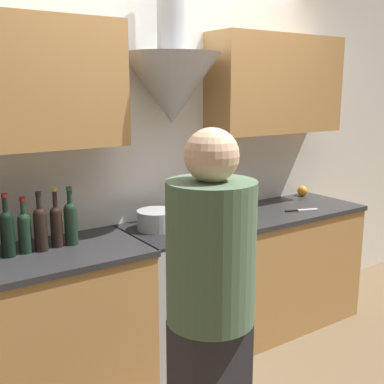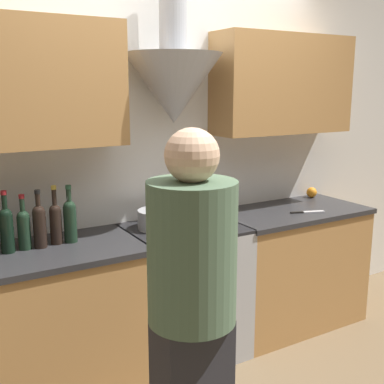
# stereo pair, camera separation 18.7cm
# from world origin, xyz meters

# --- Properties ---
(ground_plane) EXTENTS (12.00, 12.00, 0.00)m
(ground_plane) POSITION_xyz_m (0.00, 0.00, 0.00)
(ground_plane) COLOR brown
(wall_back) EXTENTS (8.40, 0.62, 2.60)m
(wall_back) POSITION_xyz_m (-0.02, 0.60, 1.48)
(wall_back) COLOR white
(wall_back) RESTS_ON ground_plane
(counter_left) EXTENTS (1.23, 0.62, 0.90)m
(counter_left) POSITION_xyz_m (-0.97, 0.33, 0.45)
(counter_left) COLOR #B27F47
(counter_left) RESTS_ON ground_plane
(counter_right) EXTENTS (1.12, 0.62, 0.90)m
(counter_right) POSITION_xyz_m (0.91, 0.33, 0.45)
(counter_right) COLOR #B27F47
(counter_right) RESTS_ON ground_plane
(stove_range) EXTENTS (0.73, 0.60, 0.90)m
(stove_range) POSITION_xyz_m (0.00, 0.34, 0.45)
(stove_range) COLOR #A8AAAF
(stove_range) RESTS_ON ground_plane
(wine_bottle_4) EXTENTS (0.07, 0.07, 0.34)m
(wine_bottle_4) POSITION_xyz_m (-1.07, 0.40, 1.04)
(wine_bottle_4) COLOR black
(wine_bottle_4) RESTS_ON counter_left
(wine_bottle_5) EXTENTS (0.07, 0.07, 0.31)m
(wine_bottle_5) POSITION_xyz_m (-0.98, 0.41, 1.02)
(wine_bottle_5) COLOR black
(wine_bottle_5) RESTS_ON counter_left
(wine_bottle_6) EXTENTS (0.07, 0.07, 0.33)m
(wine_bottle_6) POSITION_xyz_m (-0.90, 0.39, 1.03)
(wine_bottle_6) COLOR black
(wine_bottle_6) RESTS_ON counter_left
(wine_bottle_7) EXTENTS (0.07, 0.07, 0.34)m
(wine_bottle_7) POSITION_xyz_m (-0.80, 0.41, 1.03)
(wine_bottle_7) COLOR black
(wine_bottle_7) RESTS_ON counter_left
(wine_bottle_8) EXTENTS (0.08, 0.08, 0.34)m
(wine_bottle_8) POSITION_xyz_m (-0.72, 0.40, 1.04)
(wine_bottle_8) COLOR black
(wine_bottle_8) RESTS_ON counter_left
(stock_pot) EXTENTS (0.25, 0.25, 0.12)m
(stock_pot) POSITION_xyz_m (-0.16, 0.39, 0.96)
(stock_pot) COLOR #A8AAAF
(stock_pot) RESTS_ON stove_range
(mixing_bowl) EXTENTS (0.20, 0.20, 0.07)m
(mixing_bowl) POSITION_xyz_m (0.16, 0.36, 0.93)
(mixing_bowl) COLOR #A8AAAF
(mixing_bowl) RESTS_ON stove_range
(orange_fruit) EXTENTS (0.08, 0.08, 0.08)m
(orange_fruit) POSITION_xyz_m (1.33, 0.55, 0.94)
(orange_fruit) COLOR orange
(orange_fruit) RESTS_ON counter_right
(chefs_knife) EXTENTS (0.25, 0.11, 0.01)m
(chefs_knife) POSITION_xyz_m (0.95, 0.20, 0.90)
(chefs_knife) COLOR silver
(chefs_knife) RESTS_ON counter_right
(person_foreground_left) EXTENTS (0.35, 0.35, 1.64)m
(person_foreground_left) POSITION_xyz_m (-0.58, -0.75, 0.90)
(person_foreground_left) COLOR #28282D
(person_foreground_left) RESTS_ON ground_plane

